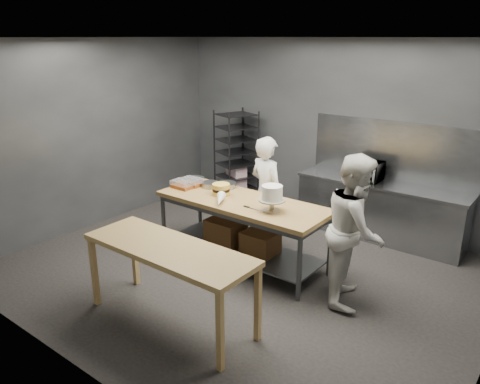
% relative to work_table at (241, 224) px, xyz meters
% --- Properties ---
extents(ground, '(6.00, 6.00, 0.00)m').
position_rel_work_table_xyz_m(ground, '(0.19, -0.22, -0.57)').
color(ground, black).
rests_on(ground, ground).
extents(back_wall, '(6.00, 0.04, 3.00)m').
position_rel_work_table_xyz_m(back_wall, '(0.19, 2.28, 0.93)').
color(back_wall, '#4C4F54').
rests_on(back_wall, ground).
extents(work_table, '(2.40, 0.90, 0.92)m').
position_rel_work_table_xyz_m(work_table, '(0.00, 0.00, 0.00)').
color(work_table, brown).
rests_on(work_table, ground).
extents(near_counter, '(2.00, 0.70, 0.90)m').
position_rel_work_table_xyz_m(near_counter, '(0.27, -1.61, 0.24)').
color(near_counter, olive).
rests_on(near_counter, ground).
extents(back_counter, '(2.60, 0.60, 0.90)m').
position_rel_work_table_xyz_m(back_counter, '(1.19, 1.96, -0.12)').
color(back_counter, slate).
rests_on(back_counter, ground).
extents(splashback_panel, '(2.60, 0.02, 0.90)m').
position_rel_work_table_xyz_m(splashback_panel, '(1.19, 2.26, 0.78)').
color(splashback_panel, slate).
rests_on(splashback_panel, back_counter).
extents(speed_rack, '(0.79, 0.82, 1.75)m').
position_rel_work_table_xyz_m(speed_rack, '(-1.56, 1.88, 0.28)').
color(speed_rack, black).
rests_on(speed_rack, ground).
extents(chef_behind, '(0.69, 0.53, 1.68)m').
position_rel_work_table_xyz_m(chef_behind, '(-0.02, 0.63, 0.27)').
color(chef_behind, white).
rests_on(chef_behind, ground).
extents(chef_right, '(0.94, 1.05, 1.79)m').
position_rel_work_table_xyz_m(chef_right, '(1.63, 0.04, 0.32)').
color(chef_right, silver).
rests_on(chef_right, ground).
extents(microwave, '(0.54, 0.37, 0.30)m').
position_rel_work_table_xyz_m(microwave, '(0.88, 1.96, 0.48)').
color(microwave, black).
rests_on(microwave, back_counter).
extents(frosted_cake_stand, '(0.34, 0.34, 0.34)m').
position_rel_work_table_xyz_m(frosted_cake_stand, '(0.57, -0.11, 0.57)').
color(frosted_cake_stand, '#A9A087').
rests_on(frosted_cake_stand, work_table).
extents(layer_cake, '(0.24, 0.24, 0.16)m').
position_rel_work_table_xyz_m(layer_cake, '(-0.35, -0.01, 0.43)').
color(layer_cake, '#F3D24D').
rests_on(layer_cake, work_table).
extents(cake_pans, '(0.82, 0.40, 0.07)m').
position_rel_work_table_xyz_m(cake_pans, '(-0.75, 0.23, 0.39)').
color(cake_pans, gray).
rests_on(cake_pans, work_table).
extents(piping_bag, '(0.31, 0.38, 0.12)m').
position_rel_work_table_xyz_m(piping_bag, '(-0.12, -0.31, 0.41)').
color(piping_bag, white).
rests_on(piping_bag, work_table).
extents(offset_spatula, '(0.36, 0.02, 0.02)m').
position_rel_work_table_xyz_m(offset_spatula, '(0.32, -0.19, 0.35)').
color(offset_spatula, slate).
rests_on(offset_spatula, work_table).
extents(pastry_clamshells, '(0.33, 0.39, 0.11)m').
position_rel_work_table_xyz_m(pastry_clamshells, '(-0.98, -0.02, 0.40)').
color(pastry_clamshells, '#A15320').
rests_on(pastry_clamshells, work_table).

